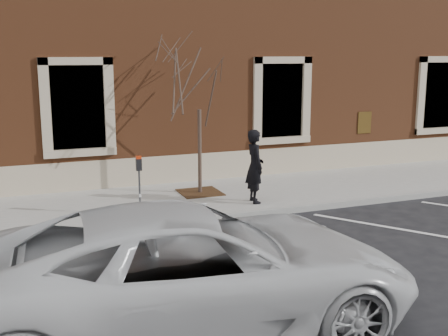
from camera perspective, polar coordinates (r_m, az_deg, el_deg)
name	(u,v)px	position (r m, az deg, el deg)	size (l,w,h in m)	color
ground	(233,219)	(13.17, 0.95, -5.18)	(120.00, 120.00, 0.00)	#28282B
sidewalk_near	(208,198)	(14.72, -1.63, -3.07)	(40.00, 3.50, 0.15)	#BBB6AF
curb_near	(234,216)	(13.10, 1.04, -4.93)	(40.00, 0.12, 0.15)	#9E9E99
parking_stripes	(275,249)	(11.27, 5.24, -8.16)	(28.00, 4.40, 0.01)	silver
building_civic	(149,47)	(19.99, -7.63, 12.05)	(40.00, 8.62, 8.00)	brown
man	(255,166)	(13.85, 3.15, 0.18)	(0.67, 0.44, 1.83)	black
parking_meter	(139,174)	(12.85, -8.62, -0.64)	(0.13, 0.10, 1.38)	#595B60
tree_grate	(200,192)	(14.97, -2.45, -2.48)	(1.07, 1.07, 0.03)	#462C16
sapling	(199,86)	(14.54, -2.54, 8.34)	(2.43, 2.43, 4.04)	#4F3B30
white_truck	(192,269)	(7.88, -3.28, -10.22)	(2.91, 6.30, 1.75)	silver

